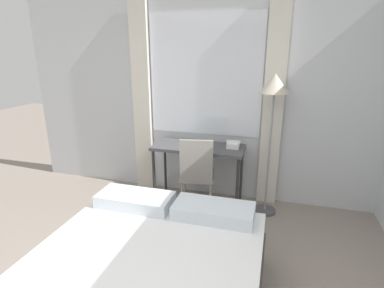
# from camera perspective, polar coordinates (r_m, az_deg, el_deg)

# --- Properties ---
(wall_back_with_window) EXTENTS (5.18, 0.13, 2.70)m
(wall_back_with_window) POSITION_cam_1_polar(r_m,az_deg,el_deg) (3.88, 3.21, 9.21)
(wall_back_with_window) COLOR silver
(wall_back_with_window) RESTS_ON ground_plane
(desk) EXTENTS (1.14, 0.48, 0.77)m
(desk) POSITION_cam_1_polar(r_m,az_deg,el_deg) (3.75, 1.22, -1.50)
(desk) COLOR #4C4C51
(desk) RESTS_ON ground_plane
(desk_chair) EXTENTS (0.47, 0.47, 0.95)m
(desk_chair) POSITION_cam_1_polar(r_m,az_deg,el_deg) (3.58, 0.92, -5.19)
(desk_chair) COLOR gray
(desk_chair) RESTS_ON ground_plane
(standing_lamp) EXTENTS (0.33, 0.33, 1.67)m
(standing_lamp) POSITION_cam_1_polar(r_m,az_deg,el_deg) (3.44, 15.31, 8.54)
(standing_lamp) COLOR #4C4C51
(standing_lamp) RESTS_ON ground_plane
(telephone) EXTENTS (0.17, 0.17, 0.09)m
(telephone) POSITION_cam_1_polar(r_m,az_deg,el_deg) (3.69, 7.88, -0.14)
(telephone) COLOR white
(telephone) RESTS_ON desk
(book) EXTENTS (0.27, 0.19, 0.02)m
(book) POSITION_cam_1_polar(r_m,az_deg,el_deg) (3.79, 1.28, 0.11)
(book) COLOR #33664C
(book) RESTS_ON desk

